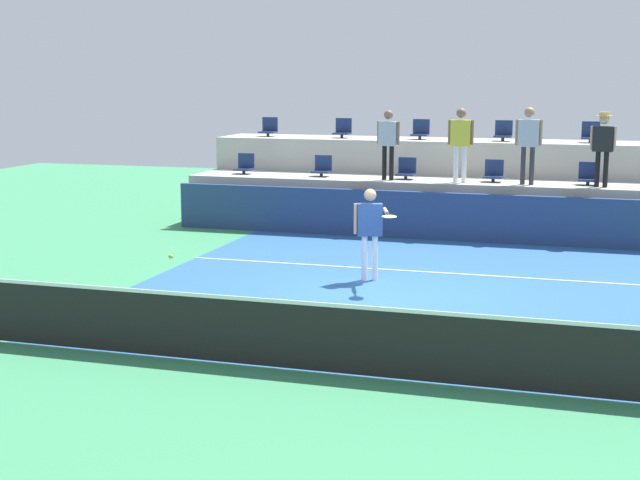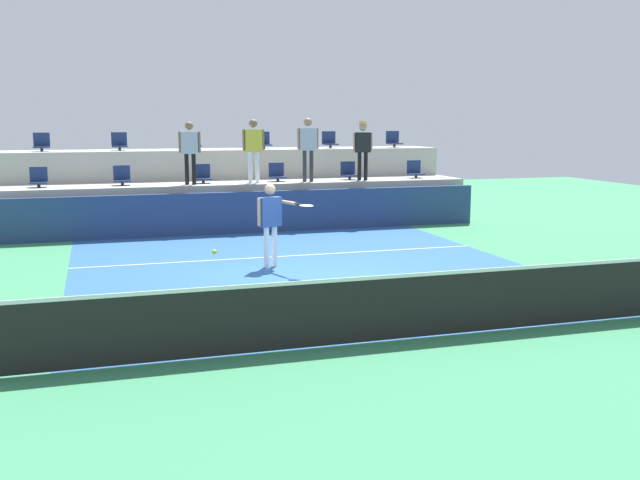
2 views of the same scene
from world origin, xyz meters
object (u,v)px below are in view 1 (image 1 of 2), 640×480
(stadium_chair_upper_mid_right, at_px, (503,132))
(stadium_chair_upper_far_left, at_px, (269,128))
(spectator_leaning_on_rail, at_px, (529,138))
(stadium_chair_lower_left, at_px, (322,168))
(stadium_chair_lower_right, at_px, (588,176))
(spectator_with_hat, at_px, (603,142))
(stadium_chair_upper_left, at_px, (343,130))
(stadium_chair_lower_mid_right, at_px, (494,173))
(stadium_chair_lower_mid_left, at_px, (407,170))
(stadium_chair_upper_right, at_px, (591,134))
(tennis_ball, at_px, (171,256))
(stadium_chair_upper_mid_left, at_px, (421,131))
(stadium_chair_lower_far_left, at_px, (245,165))
(spectator_in_grey, at_px, (461,137))
(spectator_in_white, at_px, (388,138))
(tennis_player, at_px, (370,225))

(stadium_chair_upper_mid_right, bearing_deg, stadium_chair_upper_far_left, 180.00)
(spectator_leaning_on_rail, bearing_deg, stadium_chair_lower_left, 175.66)
(stadium_chair_lower_right, bearing_deg, spectator_with_hat, -53.33)
(stadium_chair_upper_left, distance_m, spectator_with_hat, 7.02)
(stadium_chair_lower_mid_right, xyz_separation_m, spectator_with_hat, (2.44, -0.38, 0.81))
(stadium_chair_lower_left, distance_m, stadium_chair_lower_mid_left, 2.15)
(stadium_chair_lower_left, xyz_separation_m, stadium_chair_upper_right, (6.40, 1.80, 0.85))
(stadium_chair_lower_right, bearing_deg, tennis_ball, -118.49)
(stadium_chair_lower_right, height_order, stadium_chair_upper_mid_left, stadium_chair_upper_mid_left)
(stadium_chair_lower_far_left, distance_m, tennis_ball, 10.68)
(stadium_chair_upper_mid_left, relative_size, spectator_in_grey, 0.30)
(spectator_in_grey, bearing_deg, stadium_chair_upper_mid_right, 70.64)
(stadium_chair_upper_mid_right, bearing_deg, spectator_leaning_on_rail, -70.18)
(stadium_chair_lower_mid_left, height_order, spectator_in_grey, spectator_in_grey)
(stadium_chair_lower_right, distance_m, stadium_chair_upper_right, 1.99)
(stadium_chair_lower_far_left, xyz_separation_m, stadium_chair_upper_mid_right, (6.35, 1.80, 0.85))
(stadium_chair_upper_far_left, distance_m, stadium_chair_upper_mid_left, 4.21)
(stadium_chair_upper_mid_left, relative_size, stadium_chair_upper_mid_right, 1.00)
(stadium_chair_lower_left, bearing_deg, spectator_in_white, -12.25)
(stadium_chair_lower_right, distance_m, stadium_chair_upper_mid_left, 4.71)
(spectator_in_white, height_order, spectator_with_hat, spectator_with_hat)
(stadium_chair_lower_left, bearing_deg, stadium_chair_upper_right, 15.70)
(stadium_chair_lower_mid_right, height_order, stadium_chair_upper_mid_right, stadium_chair_upper_mid_right)
(stadium_chair_lower_mid_left, height_order, spectator_in_white, spectator_in_white)
(stadium_chair_lower_left, distance_m, stadium_chair_upper_mid_left, 2.92)
(spectator_in_white, height_order, spectator_in_grey, spectator_in_grey)
(stadium_chair_lower_mid_left, xyz_separation_m, tennis_player, (0.54, -5.87, -0.42))
(spectator_in_grey, height_order, spectator_leaning_on_rail, spectator_leaning_on_rail)
(stadium_chair_upper_left, xyz_separation_m, tennis_ball, (0.81, -12.07, -1.13))
(stadium_chair_lower_far_left, relative_size, spectator_leaning_on_rail, 0.29)
(stadium_chair_lower_right, bearing_deg, stadium_chair_upper_far_left, 168.02)
(stadium_chair_upper_mid_right, distance_m, tennis_ball, 12.60)
(spectator_in_white, distance_m, spectator_with_hat, 4.93)
(stadium_chair_lower_left, height_order, stadium_chair_upper_right, stadium_chair_upper_right)
(stadium_chair_lower_left, xyz_separation_m, stadium_chair_upper_far_left, (-2.07, 1.80, 0.85))
(stadium_chair_upper_far_left, xyz_separation_m, spectator_leaning_on_rail, (7.13, -2.18, 0.02))
(tennis_ball, bearing_deg, stadium_chair_upper_mid_right, 74.12)
(stadium_chair_lower_mid_left, xyz_separation_m, stadium_chair_upper_right, (4.25, 1.80, 0.85))
(spectator_in_grey, bearing_deg, stadium_chair_lower_mid_left, 164.18)
(stadium_chair_upper_left, relative_size, spectator_in_grey, 0.30)
(stadium_chair_upper_mid_left, distance_m, tennis_player, 7.80)
(stadium_chair_lower_mid_right, xyz_separation_m, stadium_chair_upper_mid_left, (-2.12, 1.80, 0.85))
(stadium_chair_upper_right, height_order, spectator_leaning_on_rail, spectator_leaning_on_rail)
(stadium_chair_upper_left, bearing_deg, tennis_ball, -86.16)
(stadium_chair_upper_mid_left, bearing_deg, stadium_chair_upper_right, 0.00)
(stadium_chair_lower_far_left, distance_m, spectator_with_hat, 8.82)
(stadium_chair_lower_right, distance_m, spectator_in_grey, 3.05)
(spectator_in_white, bearing_deg, spectator_with_hat, 0.00)
(stadium_chair_lower_mid_left, xyz_separation_m, stadium_chair_lower_right, (4.26, 0.00, 0.00))
(spectator_leaning_on_rail, height_order, tennis_ball, spectator_leaning_on_rail)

